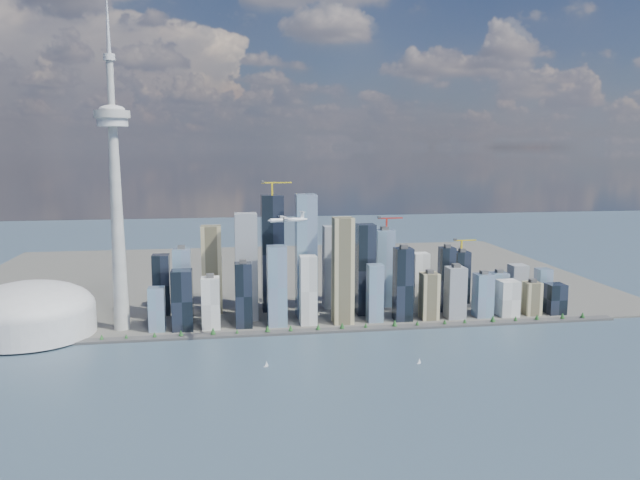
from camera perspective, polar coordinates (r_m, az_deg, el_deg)
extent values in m
plane|color=#2D3E50|center=(807.16, 0.99, -13.59)|extent=(4000.00, 4000.00, 0.00)
cube|color=#383838|center=(1039.85, -1.39, -8.37)|extent=(1100.00, 22.00, 4.00)
cube|color=#4C4C47|center=(1473.90, -3.68, -3.36)|extent=(1400.00, 900.00, 3.00)
cylinder|color=#3F2D1E|center=(1063.45, -22.96, -8.49)|extent=(1.00, 1.00, 2.40)
cone|color=#1C4318|center=(1062.45, -22.98, -8.31)|extent=(7.20, 7.20, 8.00)
cylinder|color=#3F2D1E|center=(1045.55, -18.30, -8.53)|extent=(1.00, 1.00, 2.40)
cone|color=#1C4318|center=(1044.54, -18.31, -8.34)|extent=(7.20, 7.20, 8.00)
cylinder|color=#3F2D1E|center=(1034.63, -13.51, -8.51)|extent=(1.00, 1.00, 2.40)
cone|color=#1C4318|center=(1033.60, -13.52, -8.32)|extent=(7.20, 7.20, 8.00)
cylinder|color=#3F2D1E|center=(1030.90, -8.66, -8.43)|extent=(1.00, 1.00, 2.40)
cone|color=#1C4318|center=(1029.87, -8.66, -8.24)|extent=(7.20, 7.20, 8.00)
cylinder|color=#3F2D1E|center=(1034.45, -3.80, -8.29)|extent=(1.00, 1.00, 2.40)
cone|color=#1C4318|center=(1033.42, -3.80, -8.10)|extent=(7.20, 7.20, 8.00)
cylinder|color=#3F2D1E|center=(1045.19, 0.98, -8.10)|extent=(1.00, 1.00, 2.40)
cone|color=#1C4318|center=(1044.17, 0.98, -7.91)|extent=(7.20, 7.20, 8.00)
cylinder|color=#3F2D1E|center=(1062.91, 5.64, -7.85)|extent=(1.00, 1.00, 2.40)
cone|color=#1C4318|center=(1061.91, 5.64, -7.67)|extent=(7.20, 7.20, 8.00)
cylinder|color=#3F2D1E|center=(1087.28, 10.10, -7.57)|extent=(1.00, 1.00, 2.40)
cone|color=#1C4318|center=(1086.30, 10.11, -7.39)|extent=(7.20, 7.20, 8.00)
cylinder|color=#3F2D1E|center=(1117.85, 14.34, -7.26)|extent=(1.00, 1.00, 2.40)
cone|color=#1C4318|center=(1116.89, 14.35, -7.08)|extent=(7.20, 7.20, 8.00)
cylinder|color=#3F2D1E|center=(1154.13, 18.33, -6.93)|extent=(1.00, 1.00, 2.40)
cone|color=#1C4318|center=(1153.21, 18.34, -6.76)|extent=(7.20, 7.20, 8.00)
cylinder|color=#3F2D1E|center=(1195.60, 22.05, -6.60)|extent=(1.00, 1.00, 2.40)
cone|color=#1C4318|center=(1194.71, 22.06, -6.43)|extent=(7.20, 7.20, 8.00)
cube|color=black|center=(1059.27, -12.53, -5.38)|extent=(34.00, 34.00, 100.57)
cube|color=#7B9FBB|center=(1104.81, -12.39, -4.08)|extent=(30.00, 30.00, 128.00)
cube|color=silver|center=(1058.73, -9.81, -5.69)|extent=(30.00, 30.00, 86.85)
cube|color=tan|center=(1153.34, -9.78, -2.66)|extent=(36.00, 36.00, 159.99)
cube|color=slate|center=(1097.07, -6.96, -2.44)|extent=(38.00, 38.00, 187.42)
cube|color=black|center=(1056.36, -6.83, -5.02)|extent=(28.00, 28.00, 109.71)
cube|color=#7B9FBB|center=(1056.46, -3.85, -4.21)|extent=(32.00, 32.00, 137.14)
cube|color=black|center=(1151.67, -4.33, -1.19)|extent=(40.00, 40.00, 214.85)
cube|color=#7B9FBB|center=(1103.07, -1.25, -1.48)|extent=(36.00, 36.00, 219.42)
cube|color=silver|center=(1064.53, -0.89, -4.60)|extent=(28.00, 28.00, 118.85)
cube|color=tan|center=(1066.64, 2.04, -2.82)|extent=(34.00, 34.00, 182.85)
cube|color=slate|center=(1170.60, 1.06, -2.49)|extent=(30.00, 30.00, 155.42)
cube|color=black|center=(1127.70, 4.31, -2.70)|extent=(32.00, 32.00, 164.57)
cube|color=#7B9FBB|center=(1086.95, 4.89, -4.85)|extent=(26.00, 26.00, 100.57)
cube|color=black|center=(1096.67, 7.44, -4.04)|extent=(30.00, 30.00, 128.00)
cube|color=#7B9FBB|center=(1193.80, 6.04, -2.54)|extent=(34.00, 34.00, 146.28)
cube|color=silver|center=(1159.82, 9.12, -3.85)|extent=(28.00, 28.00, 109.71)
cube|color=tan|center=(1116.64, 9.89, -5.07)|extent=(30.00, 30.00, 82.28)
cube|color=slate|center=(1132.45, 12.30, -4.72)|extent=(32.00, 32.00, 91.43)
cube|color=black|center=(1175.10, 11.45, -3.53)|extent=(26.00, 26.00, 118.85)
cube|color=#7B9FBB|center=(1152.76, 14.62, -4.91)|extent=(30.00, 30.00, 77.71)
cube|color=black|center=(1244.88, 12.72, -3.32)|extent=(28.00, 28.00, 100.57)
cube|color=#7B9FBB|center=(1218.34, 15.84, -4.47)|extent=(30.00, 30.00, 68.57)
cube|color=silver|center=(1174.89, 16.85, -5.10)|extent=(34.00, 34.00, 64.00)
cube|color=tan|center=(1195.40, 18.80, -5.07)|extent=(28.00, 28.00, 59.43)
cube|color=slate|center=(1236.18, 17.75, -4.04)|extent=(30.00, 30.00, 82.28)
cube|color=black|center=(1217.23, 20.68, -5.04)|extent=(32.00, 32.00, 54.86)
cube|color=#7B9FBB|center=(1257.76, 19.58, -4.13)|extent=(26.00, 26.00, 73.14)
cube|color=black|center=(1163.52, -14.19, -3.97)|extent=(30.00, 30.00, 109.71)
cube|color=#7B9FBB|center=(1066.01, -14.66, -6.13)|extent=(26.00, 26.00, 73.14)
cube|color=yellow|center=(1137.88, -4.40, 4.70)|extent=(3.00, 3.00, 22.00)
cube|color=yellow|center=(1137.89, -3.99, 5.26)|extent=(55.00, 2.20, 2.20)
cube|color=#383838|center=(1135.94, -5.24, 5.34)|extent=(6.00, 4.00, 4.00)
cube|color=#AD2318|center=(1180.71, 6.10, 1.47)|extent=(3.00, 3.00, 22.00)
cube|color=#AD2318|center=(1181.31, 6.45, 2.00)|extent=(48.00, 2.20, 2.20)
cube|color=#383838|center=(1175.58, 5.43, 2.08)|extent=(6.00, 4.00, 4.00)
cube|color=yellow|center=(1234.05, 12.81, -0.54)|extent=(3.00, 3.00, 22.00)
cube|color=yellow|center=(1234.92, 13.12, -0.03)|extent=(45.00, 2.20, 2.20)
cube|color=#383838|center=(1227.22, 12.25, 0.05)|extent=(6.00, 4.00, 4.00)
cone|color=gray|center=(1068.80, -18.03, 1.06)|extent=(26.00, 26.00, 340.00)
cylinder|color=#BABABA|center=(1061.63, -18.45, 10.19)|extent=(48.00, 48.00, 14.00)
cylinder|color=gray|center=(1062.15, -18.48, 10.84)|extent=(56.00, 56.00, 12.00)
ellipsoid|color=#BABABA|center=(1062.57, -18.50, 11.27)|extent=(40.00, 40.00, 14.00)
cylinder|color=gray|center=(1065.59, -18.61, 13.41)|extent=(11.00, 11.00, 80.00)
cylinder|color=#BABABA|center=(1070.09, -18.71, 15.54)|extent=(18.00, 18.00, 10.00)
cone|color=silver|center=(1079.21, -18.86, 18.59)|extent=(7.00, 7.00, 105.00)
cylinder|color=#BABABA|center=(1117.74, -24.91, -6.75)|extent=(200.00, 200.00, 44.00)
ellipsoid|color=#BABABA|center=(1112.47, -24.98, -5.65)|extent=(200.00, 200.00, 84.00)
cylinder|color=white|center=(907.73, -3.05, 1.84)|extent=(49.70, 15.29, 6.09)
cone|color=white|center=(900.76, -4.62, 1.77)|extent=(7.68, 7.23, 6.09)
cone|color=white|center=(915.67, -1.46, 1.91)|extent=(10.48, 7.77, 6.09)
cube|color=white|center=(906.83, -3.17, 2.04)|extent=(17.50, 53.73, 0.95)
cylinder|color=white|center=(897.04, -2.98, 1.87)|extent=(10.92, 5.33, 3.42)
cylinder|color=white|center=(916.97, -3.36, 2.01)|extent=(10.92, 5.33, 3.42)
cylinder|color=#3F3F3F|center=(895.43, -3.33, 1.86)|extent=(1.71, 7.52, 7.61)
cylinder|color=#3F3F3F|center=(915.39, -3.70, 2.00)|extent=(1.71, 7.52, 7.61)
cube|color=white|center=(914.12, -1.63, 2.28)|extent=(5.37, 1.75, 10.46)
cube|color=white|center=(913.56, -1.63, 2.61)|extent=(7.33, 17.60, 0.67)
cube|color=silver|center=(889.40, -4.97, -11.46)|extent=(5.95, 1.94, 0.79)
cylinder|color=#999999|center=(887.87, -4.98, -11.19)|extent=(0.24, 0.24, 8.85)
cube|color=silver|center=(909.67, 9.02, -11.08)|extent=(5.51, 2.39, 0.71)
cylinder|color=#999999|center=(908.32, 9.02, -10.84)|extent=(0.21, 0.21, 7.99)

